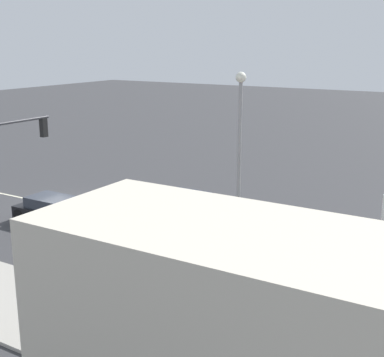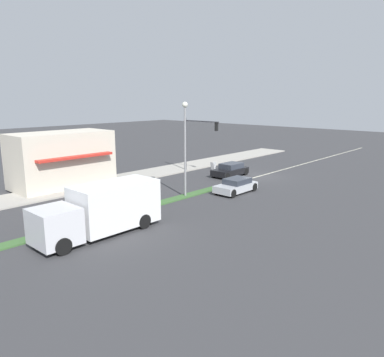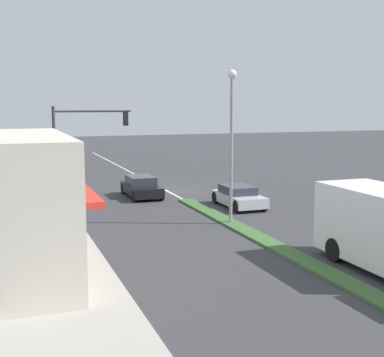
% 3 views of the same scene
% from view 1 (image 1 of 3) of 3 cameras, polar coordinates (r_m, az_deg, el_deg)
% --- Properties ---
extents(lane_marking_center, '(0.16, 60.00, 0.01)m').
position_cam_1_polar(lane_marking_center, '(30.00, -13.95, -2.83)').
color(lane_marking_center, beige).
rests_on(lane_marking_center, ground).
extents(building_corner_store, '(4.88, 8.49, 4.73)m').
position_cam_1_polar(building_corner_store, '(12.45, 3.25, -15.29)').
color(building_corner_store, beige).
rests_on(building_corner_store, sidewalk_right).
extents(street_lamp, '(0.44, 0.44, 7.37)m').
position_cam_1_polar(street_lamp, '(22.64, 5.10, 4.45)').
color(street_lamp, gray).
rests_on(street_lamp, median_strip).
extents(pedestrian, '(0.34, 0.34, 1.62)m').
position_cam_1_polar(pedestrian, '(16.14, -13.41, -14.46)').
color(pedestrian, '#282D42').
rests_on(pedestrian, sidewalk_right).
extents(suv_black, '(1.86, 4.07, 1.31)m').
position_cam_1_polar(suv_black, '(27.07, -14.50, -3.34)').
color(suv_black, black).
rests_on(suv_black, ground).
extents(sedan_silver, '(1.85, 3.93, 1.20)m').
position_cam_1_polar(sedan_silver, '(27.30, -0.28, -2.81)').
color(sedan_silver, '#B7BABF').
rests_on(sedan_silver, ground).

